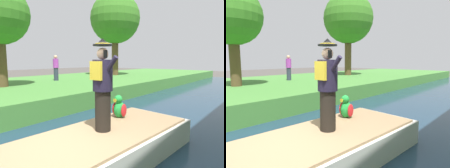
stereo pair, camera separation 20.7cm
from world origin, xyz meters
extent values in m
cube|color=silver|center=(0.00, 0.90, 0.38)|extent=(2.06, 4.31, 0.56)
cube|color=#997A56|center=(0.00, 0.90, 0.69)|extent=(1.90, 3.96, 0.05)
cylinder|color=black|center=(-0.06, 0.91, 1.12)|extent=(0.32, 0.32, 0.82)
cylinder|color=black|center=(-0.06, 0.91, 1.84)|extent=(0.40, 0.40, 0.62)
cube|color=gold|center=(-0.06, 0.72, 1.94)|extent=(0.28, 0.06, 0.36)
sphere|color=#DBA884|center=(-0.06, 0.91, 2.27)|extent=(0.23, 0.23, 0.23)
cylinder|color=black|center=(-0.06, 0.91, 2.43)|extent=(0.38, 0.38, 0.03)
cone|color=black|center=(-0.06, 0.91, 2.50)|extent=(0.26, 0.26, 0.12)
cylinder|color=gold|center=(-0.06, 0.91, 2.46)|extent=(0.29, 0.29, 0.02)
cylinder|color=black|center=(0.16, 0.87, 2.02)|extent=(0.38, 0.09, 0.43)
cube|color=black|center=(0.07, 0.85, 2.26)|extent=(0.03, 0.08, 0.15)
ellipsoid|color=green|center=(-0.37, 1.84, 0.91)|extent=(0.26, 0.32, 0.40)
sphere|color=green|center=(-0.37, 1.80, 1.18)|extent=(0.20, 0.20, 0.20)
cone|color=yellow|center=(-0.37, 1.70, 1.17)|extent=(0.09, 0.09, 0.09)
ellipsoid|color=red|center=(-0.51, 1.84, 0.91)|extent=(0.08, 0.20, 0.32)
ellipsoid|color=red|center=(-0.23, 1.84, 0.91)|extent=(0.08, 0.20, 0.32)
cylinder|color=brown|center=(-7.57, 1.82, 2.06)|extent=(0.50, 0.50, 2.44)
sphere|color=#3A7E24|center=(-7.57, 1.82, 4.29)|extent=(2.86, 2.86, 2.86)
cylinder|color=brown|center=(-8.10, 11.13, 2.50)|extent=(0.57, 0.57, 3.31)
sphere|color=#3A7824|center=(-8.10, 11.13, 5.62)|extent=(4.18, 4.18, 4.18)
cylinder|color=#33384C|center=(-8.09, 5.20, 1.24)|extent=(0.28, 0.28, 0.80)
cylinder|color=#B93EBF|center=(-8.09, 5.20, 1.93)|extent=(0.34, 0.34, 0.58)
sphere|color=#DBA884|center=(-8.09, 5.20, 2.33)|extent=(0.22, 0.22, 0.22)
camera|label=1|loc=(2.55, -1.90, 2.14)|focal=31.06mm
camera|label=2|loc=(2.70, -1.76, 2.14)|focal=31.06mm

